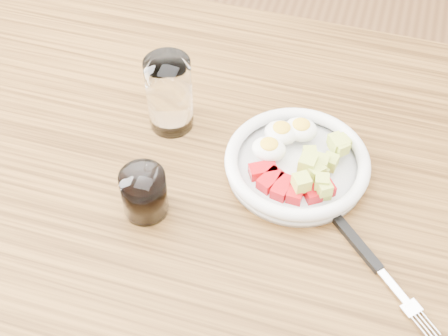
# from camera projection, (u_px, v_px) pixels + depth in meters

# --- Properties ---
(dining_table) EXTENTS (1.50, 0.90, 0.77)m
(dining_table) POSITION_uv_depth(u_px,v_px,m) (228.00, 224.00, 1.04)
(dining_table) COLOR brown
(dining_table) RESTS_ON ground
(bowl) EXTENTS (0.23, 0.23, 0.06)m
(bowl) POSITION_uv_depth(u_px,v_px,m) (297.00, 162.00, 0.97)
(bowl) COLOR white
(bowl) RESTS_ON dining_table
(fork) EXTENTS (0.17, 0.16, 0.01)m
(fork) POSITION_uv_depth(u_px,v_px,m) (370.00, 258.00, 0.87)
(fork) COLOR black
(fork) RESTS_ON dining_table
(water_glass) EXTENTS (0.07, 0.07, 0.13)m
(water_glass) POSITION_uv_depth(u_px,v_px,m) (169.00, 94.00, 1.00)
(water_glass) COLOR white
(water_glass) RESTS_ON dining_table
(coffee_glass) EXTENTS (0.07, 0.07, 0.08)m
(coffee_glass) POSITION_uv_depth(u_px,v_px,m) (144.00, 193.00, 0.91)
(coffee_glass) COLOR white
(coffee_glass) RESTS_ON dining_table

